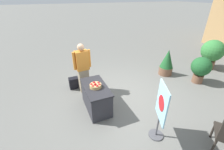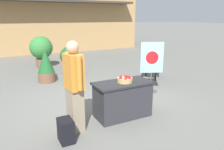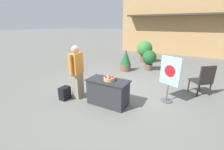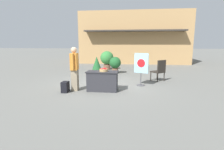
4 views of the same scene
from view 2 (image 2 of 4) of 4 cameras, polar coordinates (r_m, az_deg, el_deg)
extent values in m
plane|color=slate|center=(5.66, -4.33, -7.35)|extent=(120.00, 120.00, 0.00)
cube|color=tan|center=(15.89, -15.24, 15.48)|extent=(10.23, 4.74, 4.79)
cube|color=#38332D|center=(13.18, -12.58, 18.32)|extent=(8.70, 0.90, 0.12)
cube|color=#2D2D33|center=(4.83, 2.76, -6.62)|extent=(1.18, 0.60, 0.74)
cube|color=#242428|center=(4.70, 2.82, -2.17)|extent=(1.26, 0.64, 0.04)
cylinder|color=tan|center=(4.70, 3.39, -1.30)|extent=(0.33, 0.33, 0.10)
sphere|color=red|center=(4.76, 4.46, -0.61)|extent=(0.08, 0.08, 0.08)
sphere|color=red|center=(4.80, 3.42, -0.46)|extent=(0.08, 0.08, 0.08)
sphere|color=red|center=(4.75, 2.28, -0.60)|extent=(0.08, 0.08, 0.08)
sphere|color=#A30F14|center=(4.62, 2.26, -1.05)|extent=(0.08, 0.08, 0.08)
sphere|color=red|center=(4.58, 3.57, -1.23)|extent=(0.08, 0.08, 0.08)
sphere|color=#A30F14|center=(4.64, 4.66, -1.03)|extent=(0.08, 0.08, 0.08)
sphere|color=red|center=(4.68, 3.83, -0.46)|extent=(0.08, 0.08, 0.08)
cube|color=gray|center=(4.32, -9.55, -8.89)|extent=(0.27, 0.36, 0.84)
cube|color=orange|center=(4.07, -10.01, 0.83)|extent=(0.30, 0.44, 0.66)
sphere|color=tan|center=(3.98, -10.30, 7.16)|extent=(0.23, 0.23, 0.23)
cylinder|color=orange|center=(4.30, -11.37, 1.89)|extent=(0.09, 0.09, 0.61)
cylinder|color=orange|center=(3.83, -8.51, 0.41)|extent=(0.09, 0.09, 0.61)
cube|color=black|center=(4.06, -11.96, -14.01)|extent=(0.24, 0.34, 0.42)
cylinder|color=#4C4C51|center=(6.60, 9.99, -4.10)|extent=(0.36, 0.36, 0.03)
cylinder|color=#4C4C51|center=(6.51, 10.10, -1.68)|extent=(0.04, 0.04, 0.55)
cube|color=#99D1EA|center=(6.34, 10.40, 4.52)|extent=(0.61, 0.29, 0.88)
cylinder|color=red|center=(6.32, 10.44, 4.48)|extent=(0.34, 0.15, 0.37)
cylinder|color=#28231E|center=(7.79, 7.97, 0.51)|extent=(0.05, 0.05, 0.43)
cylinder|color=#28231E|center=(8.23, 8.84, 1.27)|extent=(0.05, 0.05, 0.43)
cylinder|color=#28231E|center=(7.69, 11.35, 0.16)|extent=(0.05, 0.05, 0.43)
cylinder|color=#28231E|center=(8.13, 12.05, 0.94)|extent=(0.05, 0.05, 0.43)
cube|color=#28231E|center=(7.90, 10.13, 2.45)|extent=(0.77, 0.77, 0.06)
cube|color=#28231E|center=(7.79, 12.00, 4.59)|extent=(0.46, 0.40, 0.58)
cylinder|color=brown|center=(7.70, -16.66, -0.48)|extent=(0.56, 0.56, 0.34)
cone|color=#1E5628|center=(7.58, -16.98, 3.58)|extent=(0.55, 0.55, 0.77)
cylinder|color=brown|center=(9.95, -17.71, 3.00)|extent=(0.50, 0.50, 0.38)
sphere|color=#337A38|center=(9.84, -18.03, 6.81)|extent=(0.96, 0.96, 0.96)
cylinder|color=brown|center=(8.62, -10.84, 1.45)|extent=(0.39, 0.39, 0.32)
sphere|color=#1E5628|center=(8.51, -11.01, 4.90)|extent=(0.73, 0.73, 0.73)
camera|label=1|loc=(6.54, 38.23, 20.46)|focal=24.00mm
camera|label=3|loc=(4.40, 60.16, 10.51)|focal=24.00mm
camera|label=4|loc=(4.53, 101.01, -6.68)|focal=28.00mm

